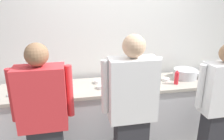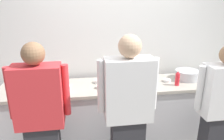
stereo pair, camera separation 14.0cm
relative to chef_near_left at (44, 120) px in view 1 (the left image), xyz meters
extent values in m
cube|color=silver|center=(0.96, 1.13, 0.53)|extent=(5.11, 0.10, 2.82)
cube|color=silver|center=(0.96, 0.68, -0.44)|extent=(3.19, 0.59, 0.88)
cube|color=#A8A093|center=(0.96, 0.68, 0.02)|extent=(3.26, 0.65, 0.04)
cube|color=red|center=(0.00, 0.00, 0.24)|extent=(0.47, 0.24, 0.64)
cylinder|color=red|center=(-0.27, 0.04, 0.27)|extent=(0.07, 0.07, 0.54)
cylinder|color=red|center=(0.27, 0.04, 0.27)|extent=(0.07, 0.07, 0.54)
sphere|color=#8C6647|center=(0.00, 0.00, 0.68)|extent=(0.22, 0.22, 0.22)
cube|color=white|center=(0.89, -0.07, 0.28)|extent=(0.49, 0.24, 0.66)
cylinder|color=white|center=(0.62, -0.03, 0.32)|extent=(0.07, 0.07, 0.56)
cylinder|color=white|center=(1.17, -0.03, 0.32)|extent=(0.07, 0.07, 0.56)
sphere|color=tan|center=(0.89, -0.07, 0.73)|extent=(0.23, 0.23, 0.23)
cube|color=#2D2D33|center=(1.98, -0.02, -0.50)|extent=(0.32, 0.20, 0.76)
cube|color=white|center=(1.98, -0.02, 0.19)|extent=(0.45, 0.24, 0.61)
cylinder|color=white|center=(1.72, 0.02, 0.22)|extent=(0.07, 0.07, 0.51)
cylinder|color=white|center=(0.91, 0.73, 0.05)|extent=(0.21, 0.21, 0.01)
cylinder|color=white|center=(0.91, 0.73, 0.06)|extent=(0.21, 0.21, 0.01)
cylinder|color=white|center=(0.91, 0.73, 0.07)|extent=(0.21, 0.21, 0.01)
cylinder|color=white|center=(0.91, 0.73, 0.08)|extent=(0.21, 0.21, 0.01)
cylinder|color=white|center=(0.91, 0.73, 0.09)|extent=(0.21, 0.21, 0.01)
cylinder|color=white|center=(0.91, 0.73, 0.11)|extent=(0.21, 0.21, 0.01)
cylinder|color=white|center=(0.91, 0.73, 0.12)|extent=(0.21, 0.21, 0.01)
cylinder|color=white|center=(2.25, 0.66, 0.05)|extent=(0.25, 0.25, 0.01)
cylinder|color=white|center=(2.25, 0.66, 0.06)|extent=(0.25, 0.25, 0.01)
cylinder|color=white|center=(2.25, 0.66, 0.07)|extent=(0.25, 0.25, 0.01)
cylinder|color=white|center=(2.25, 0.66, 0.08)|extent=(0.25, 0.25, 0.01)
cylinder|color=white|center=(2.25, 0.66, 0.09)|extent=(0.25, 0.25, 0.01)
cylinder|color=white|center=(2.25, 0.66, 0.11)|extent=(0.25, 0.25, 0.01)
cylinder|color=#B7BABF|center=(1.95, 0.73, 0.11)|extent=(0.34, 0.34, 0.13)
cube|color=#B7BABF|center=(-0.25, 0.68, 0.05)|extent=(0.46, 0.31, 0.02)
cylinder|color=#E5E066|center=(1.23, 0.81, 0.13)|extent=(0.05, 0.05, 0.18)
cone|color=#E5E066|center=(1.23, 0.81, 0.24)|extent=(0.04, 0.04, 0.04)
cylinder|color=red|center=(1.70, 0.53, 0.12)|extent=(0.06, 0.06, 0.17)
cone|color=red|center=(1.70, 0.53, 0.22)|extent=(0.05, 0.05, 0.04)
cylinder|color=white|center=(0.64, 0.77, 0.06)|extent=(0.10, 0.10, 0.04)
cylinder|color=red|center=(0.64, 0.77, 0.08)|extent=(0.08, 0.08, 0.01)
cylinder|color=white|center=(1.31, 0.59, 0.06)|extent=(0.11, 0.11, 0.04)
cylinder|color=gold|center=(1.31, 0.59, 0.07)|extent=(0.09, 0.09, 0.01)
cylinder|color=white|center=(1.62, 0.68, 0.06)|extent=(0.11, 0.11, 0.04)
cylinder|color=#5B932D|center=(1.62, 0.68, 0.07)|extent=(0.09, 0.09, 0.01)
cylinder|color=white|center=(0.66, 0.58, 0.06)|extent=(0.09, 0.09, 0.04)
cylinder|color=red|center=(0.66, 0.58, 0.07)|extent=(0.08, 0.08, 0.01)
cylinder|color=white|center=(0.25, 0.52, 0.09)|extent=(0.09, 0.09, 0.09)
camera|label=1|loc=(0.31, -1.95, 1.15)|focal=33.96mm
camera|label=2|loc=(0.44, -1.98, 1.15)|focal=33.96mm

